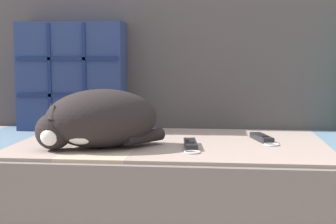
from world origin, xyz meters
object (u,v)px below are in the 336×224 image
(throw_pillow_quilted, at_px, (72,76))
(sleeping_cat, at_px, (97,120))
(couch, at_px, (202,190))
(game_remote_near, at_px, (262,138))
(game_remote_far, at_px, (191,145))

(throw_pillow_quilted, xyz_separation_m, sleeping_cat, (0.19, -0.38, -0.12))
(couch, xyz_separation_m, game_remote_near, (0.20, -0.00, 0.18))
(throw_pillow_quilted, distance_m, game_remote_far, 0.61)
(game_remote_far, bearing_deg, throw_pillow_quilted, 143.84)
(game_remote_near, bearing_deg, sleeping_cat, -159.31)
(couch, height_order, game_remote_far, game_remote_far)
(sleeping_cat, xyz_separation_m, game_remote_far, (0.28, 0.04, -0.08))
(game_remote_near, bearing_deg, throw_pillow_quilted, 164.77)
(game_remote_far, bearing_deg, couch, 78.69)
(game_remote_near, bearing_deg, game_remote_far, -145.82)
(couch, bearing_deg, sleeping_cat, -148.33)
(game_remote_near, height_order, game_remote_far, same)
(sleeping_cat, bearing_deg, throw_pillow_quilted, 116.40)
(sleeping_cat, distance_m, game_remote_far, 0.29)
(couch, height_order, game_remote_near, game_remote_near)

